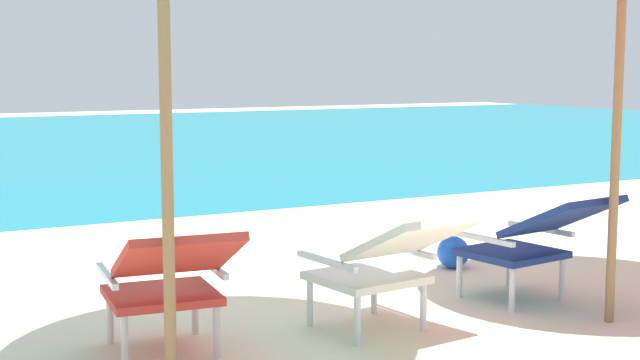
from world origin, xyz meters
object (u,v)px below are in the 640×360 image
object	(u,v)px
lounge_chair_right	(534,237)
beach_ball	(453,252)
lounge_chair_left	(169,278)
lounge_chair_center	(387,260)

from	to	relation	value
lounge_chair_right	beach_ball	bearing A→B (deg)	80.17
lounge_chair_left	beach_ball	distance (m)	2.60
lounge_chair_center	lounge_chair_left	bearing A→B (deg)	172.06
lounge_chair_right	beach_ball	xyz separation A→B (m)	(0.17, 1.01, -0.29)
lounge_chair_center	lounge_chair_right	world-z (taller)	same
lounge_chair_left	lounge_chair_center	xyz separation A→B (m)	(1.12, -0.16, 0.00)
lounge_chair_center	lounge_chair_right	size ratio (longest dim) A/B	0.99
lounge_chair_center	beach_ball	xyz separation A→B (m)	(1.27, 1.13, -0.29)
lounge_chair_left	beach_ball	bearing A→B (deg)	22.20
lounge_chair_left	lounge_chair_right	world-z (taller)	same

